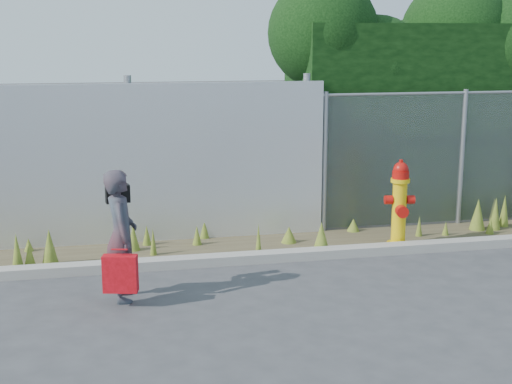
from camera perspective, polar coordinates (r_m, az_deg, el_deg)
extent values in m
plane|color=#3A3A3D|center=(7.51, 4.52, -9.61)|extent=(80.00, 80.00, 0.00)
cube|color=gray|center=(9.13, 1.33, -5.17)|extent=(16.00, 0.22, 0.12)
cube|color=#4A3F2A|center=(9.71, 0.51, -4.44)|extent=(16.00, 1.20, 0.01)
cone|color=#53691F|center=(9.38, -8.23, -4.03)|extent=(0.09, 0.09, 0.37)
cone|color=#53691F|center=(9.22, 0.20, -3.92)|extent=(0.09, 0.09, 0.45)
cone|color=#53691F|center=(10.58, 14.93, -2.90)|extent=(0.10, 0.10, 0.21)
cone|color=#53691F|center=(10.53, 7.79, -2.70)|extent=(0.19, 0.19, 0.19)
cone|color=#53691F|center=(9.94, -17.73, -4.11)|extent=(0.13, 0.13, 0.19)
cone|color=#53691F|center=(11.05, 18.60, -1.71)|extent=(0.17, 0.17, 0.49)
cone|color=#53691F|center=(10.82, 18.23, -2.65)|extent=(0.12, 0.12, 0.25)
cone|color=#53691F|center=(10.09, -4.16, -3.04)|extent=(0.14, 0.14, 0.28)
cone|color=#53691F|center=(9.45, 5.25, -3.67)|extent=(0.23, 0.23, 0.42)
cone|color=#53691F|center=(10.43, 12.92, -2.75)|extent=(0.10, 0.10, 0.30)
cone|color=#53691F|center=(10.97, 17.32, -1.79)|extent=(0.24, 0.24, 0.47)
cone|color=#53691F|center=(10.21, -1.22, -2.08)|extent=(0.09, 0.09, 0.53)
cone|color=#53691F|center=(9.86, 2.65, -3.50)|extent=(0.22, 0.22, 0.24)
cone|color=#53691F|center=(9.78, -4.74, -3.54)|extent=(0.13, 0.13, 0.28)
cone|color=#53691F|center=(9.19, -18.58, -4.59)|extent=(0.15, 0.15, 0.46)
cone|color=#53691F|center=(11.29, 19.24, -1.49)|extent=(0.16, 0.16, 0.49)
cone|color=#53691F|center=(10.92, 11.51, -2.23)|extent=(0.08, 0.08, 0.22)
cone|color=#53691F|center=(9.62, -9.78, -3.69)|extent=(0.17, 0.17, 0.36)
cone|color=#53691F|center=(10.10, -18.29, -2.95)|extent=(0.10, 0.10, 0.51)
cone|color=#53691F|center=(11.63, 18.51, -1.35)|extent=(0.14, 0.14, 0.37)
cone|color=#53691F|center=(9.22, -16.18, -4.34)|extent=(0.21, 0.21, 0.47)
cone|color=#53691F|center=(9.85, -8.73, -3.51)|extent=(0.13, 0.13, 0.29)
cone|color=#53691F|center=(9.24, -17.66, -4.87)|extent=(0.15, 0.15, 0.33)
cube|color=silver|center=(9.90, -18.97, 1.74)|extent=(8.50, 0.08, 2.20)
cylinder|color=gray|center=(9.94, -10.01, 2.55)|extent=(0.10, 0.10, 2.30)
cylinder|color=gray|center=(10.33, 4.00, 3.07)|extent=(0.10, 0.10, 2.30)
cylinder|color=gray|center=(10.30, 5.51, 2.32)|extent=(0.07, 0.07, 2.05)
cylinder|color=gray|center=(11.13, 16.14, 2.63)|extent=(0.07, 0.07, 2.05)
cube|color=black|center=(12.60, 19.60, 5.66)|extent=(7.30, 1.60, 3.00)
sphere|color=black|center=(11.19, 5.39, 12.56)|extent=(1.70, 1.70, 1.70)
sphere|color=black|center=(11.45, 9.54, 9.89)|extent=(1.58, 1.58, 1.58)
sphere|color=black|center=(11.98, 12.48, 9.99)|extent=(1.46, 1.46, 1.46)
sphere|color=black|center=(12.15, 15.66, 12.00)|extent=(1.77, 1.77, 1.77)
sphere|color=black|center=(12.31, 19.67, 11.01)|extent=(1.63, 1.63, 1.63)
cylinder|color=yellow|center=(9.93, 11.26, -4.13)|extent=(0.30, 0.30, 0.06)
cylinder|color=yellow|center=(9.82, 11.36, -1.78)|extent=(0.19, 0.19, 0.90)
cylinder|color=yellow|center=(9.72, 11.48, 0.92)|extent=(0.25, 0.25, 0.05)
cylinder|color=#B20F0A|center=(9.71, 11.50, 1.35)|extent=(0.22, 0.22, 0.11)
sphere|color=#B20F0A|center=(9.69, 11.51, 1.78)|extent=(0.20, 0.20, 0.20)
cylinder|color=#B20F0A|center=(9.68, 11.54, 2.40)|extent=(0.05, 0.05, 0.05)
cylinder|color=#B20F0A|center=(9.72, 10.61, -0.65)|extent=(0.11, 0.12, 0.12)
cylinder|color=#B20F0A|center=(9.84, 12.21, -0.57)|extent=(0.11, 0.12, 0.12)
cylinder|color=#B20F0A|center=(9.67, 11.73, -1.53)|extent=(0.16, 0.13, 0.16)
imported|color=#0E4F5C|center=(7.78, -10.74, -3.44)|extent=(0.36, 0.53, 1.44)
cube|color=#A1090C|center=(7.63, -10.80, -6.44)|extent=(0.36, 0.13, 0.40)
cylinder|color=#A1090C|center=(7.55, -10.88, -4.54)|extent=(0.17, 0.02, 0.02)
cube|color=black|center=(7.89, -11.01, -0.15)|extent=(0.26, 0.11, 0.19)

